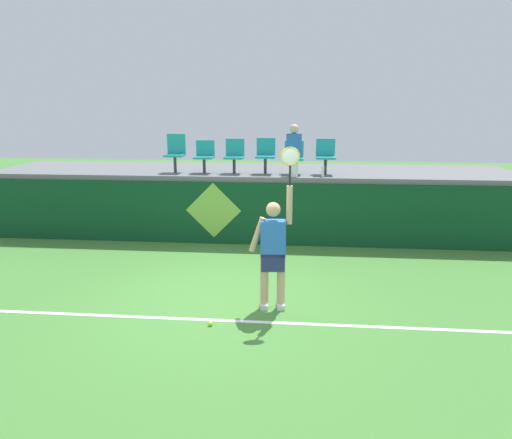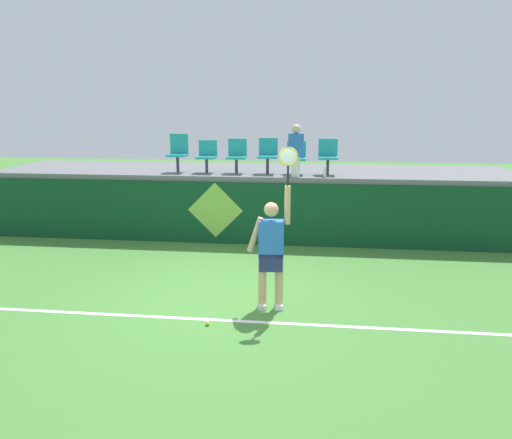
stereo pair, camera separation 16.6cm
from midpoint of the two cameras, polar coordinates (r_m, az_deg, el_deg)
The scene contains 15 objects.
ground_plane at distance 7.75m, azimuth -4.30°, elevation -9.61°, with size 40.00×40.00×0.00m, color #478438.
court_back_wall at distance 10.49m, azimuth -1.55°, elevation 0.79°, with size 12.70×0.20×1.43m, color #0F4223.
spectator_platform at distance 11.58m, azimuth -0.83°, elevation 5.93°, with size 12.70×2.62×0.12m, color slate.
court_baseline_stripe at distance 6.99m, azimuth -5.47°, elevation -12.32°, with size 11.43×0.08×0.01m, color white.
tennis_player at distance 7.03m, azimuth 1.48°, elevation -3.77°, with size 0.75×0.29×2.51m.
tennis_ball at distance 6.83m, azimuth -6.39°, elevation -12.71°, with size 0.07×0.07×0.07m, color #D1E533.
water_bottle at distance 10.39m, azimuth 7.82°, elevation 5.91°, with size 0.06×0.06×0.24m, color white.
stadium_chair_0 at distance 11.20m, azimuth -10.37°, elevation 8.31°, with size 0.44×0.42×0.90m.
stadium_chair_1 at distance 11.03m, azimuth -6.83°, elevation 7.97°, with size 0.44×0.42×0.75m.
stadium_chair_2 at distance 10.90m, azimuth -3.13°, elevation 8.07°, with size 0.44×0.42×0.80m.
stadium_chair_3 at distance 10.82m, azimuth 0.75°, elevation 8.16°, with size 0.44×0.42×0.82m.
stadium_chair_4 at distance 10.79m, azimuth 4.28°, elevation 7.86°, with size 0.44×0.42×0.75m.
stadium_chair_5 at distance 10.80m, azimuth 8.18°, elevation 7.97°, with size 0.44×0.42×0.81m.
spectator_0 at distance 10.36m, azimuth 4.25°, elevation 8.68°, with size 0.34×0.20×1.15m.
wall_signage_mount at distance 10.68m, azimuth -5.65°, elevation -2.99°, with size 1.27×0.01×1.42m.
Camera 1 is at (1.14, -7.02, 3.07)m, focal length 32.28 mm.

